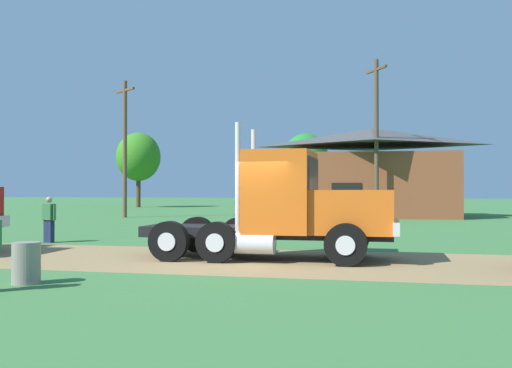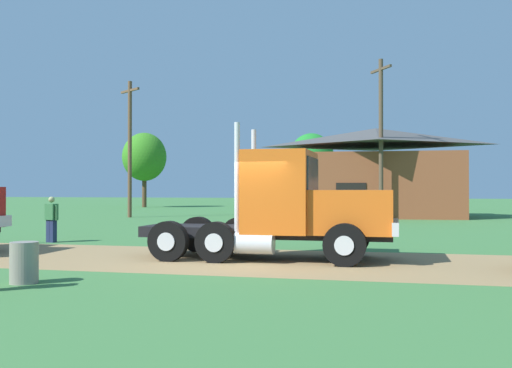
{
  "view_description": "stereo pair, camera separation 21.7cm",
  "coord_description": "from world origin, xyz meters",
  "views": [
    {
      "loc": [
        3.53,
        -14.41,
        1.83
      ],
      "look_at": [
        0.06,
        1.22,
        1.97
      ],
      "focal_mm": 40.69,
      "sensor_mm": 36.0,
      "label": 1
    },
    {
      "loc": [
        3.74,
        -14.36,
        1.83
      ],
      "look_at": [
        0.06,
        1.22,
        1.97
      ],
      "focal_mm": 40.69,
      "sensor_mm": 36.0,
      "label": 2
    }
  ],
  "objects": [
    {
      "name": "truck_foreground_white",
      "position": [
        1.22,
        0.54,
        1.3
      ],
      "size": [
        6.68,
        2.69,
        3.5
      ],
      "color": "black",
      "rests_on": "ground_plane"
    },
    {
      "name": "tree_mid",
      "position": [
        -3.99,
        41.88,
        4.79
      ],
      "size": [
        4.45,
        4.45,
        7.26
      ],
      "color": "#513823",
      "rests_on": "ground_plane"
    },
    {
      "name": "visitor_far_side",
      "position": [
        -7.64,
        3.33,
        0.83
      ],
      "size": [
        0.57,
        0.35,
        1.57
      ],
      "color": "#33723F",
      "rests_on": "ground_plane"
    },
    {
      "name": "dirt_track",
      "position": [
        0.0,
        0.0,
        0.0
      ],
      "size": [
        120.0,
        5.42,
        0.01
      ],
      "primitive_type": "cube",
      "color": "#96794E",
      "rests_on": "ground_plane"
    },
    {
      "name": "utility_pole_near",
      "position": [
        -12.74,
        20.03,
        4.64
      ],
      "size": [
        1.87,
        1.4,
        8.77
      ],
      "color": "brown",
      "rests_on": "ground_plane"
    },
    {
      "name": "steel_barrel",
      "position": [
        -3.22,
        -4.45,
        0.4
      ],
      "size": [
        0.54,
        0.54,
        0.8
      ],
      "primitive_type": "cylinder",
      "color": "gray",
      "rests_on": "ground_plane"
    },
    {
      "name": "ground_plane",
      "position": [
        0.0,
        0.0,
        0.0
      ],
      "size": [
        200.0,
        200.0,
        0.0
      ],
      "primitive_type": "plane",
      "color": "#3D753B"
    },
    {
      "name": "tree_left",
      "position": [
        -20.43,
        39.39,
        5.01
      ],
      "size": [
        4.38,
        4.38,
        7.44
      ],
      "color": "#513823",
      "rests_on": "ground_plane"
    },
    {
      "name": "utility_pole_far",
      "position": [
        3.07,
        20.53,
        5.01
      ],
      "size": [
        1.27,
        1.95,
        9.5
      ],
      "color": "#4F3E2E",
      "rests_on": "ground_plane"
    },
    {
      "name": "shed_building",
      "position": [
        2.66,
        24.75,
        2.81
      ],
      "size": [
        11.42,
        8.0,
        5.85
      ],
      "color": "brown",
      "rests_on": "ground_plane"
    }
  ]
}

